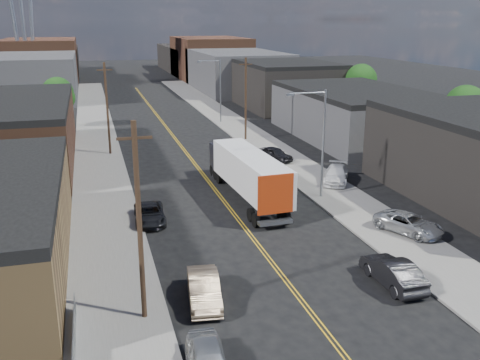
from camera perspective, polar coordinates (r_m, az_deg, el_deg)
ground at (r=75.91m, az=-7.97°, el=5.75°), size 260.00×260.00×0.00m
centerline at (r=61.41m, az=-5.98°, el=3.21°), size 0.32×120.00×0.01m
sidewalk_left at (r=60.57m, az=-14.87°, el=2.61°), size 5.00×140.00×0.15m
sidewalk_right at (r=63.64m, az=2.49°, el=3.83°), size 5.00×140.00×0.15m
warehouse_brown at (r=59.45m, az=-23.30°, el=4.73°), size 12.00×26.00×6.60m
industrial_right_b at (r=68.83m, az=12.26°, el=6.98°), size 14.00×24.00×6.10m
industrial_right_c at (r=92.25m, az=4.69°, el=10.18°), size 14.00×22.00×7.60m
skyline_left_a at (r=109.82m, az=-21.30°, el=10.27°), size 16.00×30.00×8.00m
skyline_right_a at (r=113.41m, az=-0.39°, el=11.56°), size 16.00×30.00×8.00m
skyline_left_b at (r=134.57m, az=-20.46°, el=11.78°), size 16.00×26.00×10.00m
skyline_right_b at (r=137.52m, az=-3.24°, el=12.86°), size 16.00×26.00×10.00m
skyline_left_c at (r=154.58m, az=-19.90°, el=11.79°), size 16.00×40.00×7.00m
skyline_right_c at (r=157.15m, az=-4.87°, el=12.77°), size 16.00×40.00×7.00m
streetlight_near at (r=43.62m, az=8.43°, el=4.71°), size 3.39×0.25×9.00m
streetlight_far at (r=76.48m, az=-2.41°, el=10.01°), size 3.39×0.25×9.00m
utility_pole_left_near at (r=25.64m, az=-10.69°, el=-4.49°), size 1.60×0.26×10.00m
utility_pole_left_far at (r=59.61m, az=-13.98°, el=7.43°), size 1.60×0.26×10.00m
utility_pole_right at (r=65.15m, az=0.61°, el=8.68°), size 1.60×0.26×10.00m
tree_left_far at (r=76.60m, az=-18.82°, el=8.58°), size 4.35×4.20×6.97m
tree_right_near at (r=64.68m, az=22.91°, el=7.07°), size 4.60×4.48×7.44m
tree_right_far at (r=84.54m, az=12.81°, el=10.16°), size 4.85×4.76×7.91m
semi_truck at (r=44.28m, az=0.53°, el=1.05°), size 3.25×15.57×4.05m
car_left_b at (r=28.62m, az=-3.86°, el=-11.54°), size 2.16×4.72×1.50m
car_left_c at (r=39.73m, az=-9.61°, el=-3.58°), size 2.39×4.78×1.30m
car_right_oncoming at (r=31.44m, az=15.99°, el=-9.42°), size 1.73×4.76×1.56m
car_right_lot_a at (r=38.69m, az=17.57°, el=-4.45°), size 4.05×5.33×1.34m
car_right_lot_b at (r=49.06m, az=10.23°, el=0.60°), size 4.15×5.28×1.43m
car_right_lot_c at (r=55.78m, az=3.76°, el=2.79°), size 3.28×4.50×1.43m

